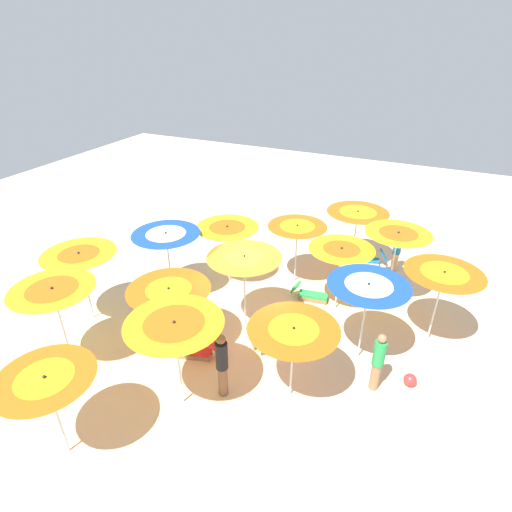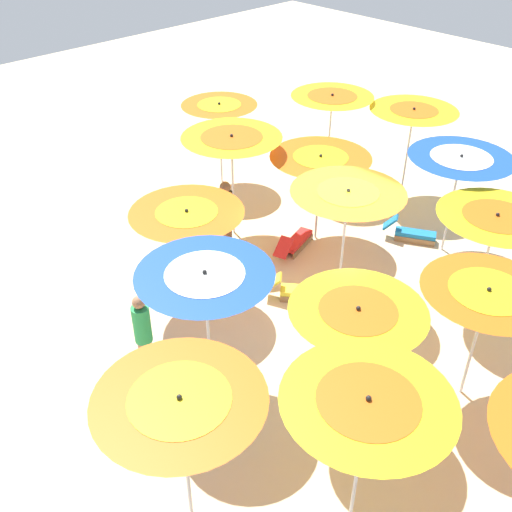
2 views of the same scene
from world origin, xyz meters
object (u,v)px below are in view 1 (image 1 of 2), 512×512
at_px(beach_umbrella_2, 227,232).
at_px(beach_umbrella_11, 368,291).
at_px(beach_umbrella_0, 357,217).
at_px(beach_umbrella_10, 443,278).
at_px(beach_umbrella_13, 175,329).
at_px(beach_umbrella_1, 297,230).
at_px(beach_umbrella_3, 166,239).
at_px(beachgoer_0, 378,361).
at_px(beach_umbrella_8, 169,294).
at_px(beachgoer_1, 397,251).
at_px(beach_umbrella_5, 397,239).
at_px(lounger_3, 369,260).
at_px(beach_umbrella_6, 341,254).
at_px(beach_umbrella_9, 53,295).
at_px(lounger_4, 164,301).
at_px(lounger_0, 197,351).
at_px(lounger_1, 257,336).
at_px(beach_ball, 410,380).
at_px(beachgoer_2, 222,364).
at_px(beach_umbrella_14, 46,384).
at_px(beach_umbrella_4, 80,258).
at_px(beach_umbrella_12, 293,335).
at_px(lounger_2, 311,294).
at_px(beach_umbrella_7, 244,263).

xyz_separation_m(beach_umbrella_2, beach_umbrella_11, (5.17, -2.03, 0.26)).
xyz_separation_m(beach_umbrella_0, beach_umbrella_10, (3.12, -3.57, 0.20)).
bearing_deg(beach_umbrella_13, beach_umbrella_10, 43.38).
height_order(beach_umbrella_1, beach_umbrella_3, beach_umbrella_3).
xyz_separation_m(beach_umbrella_13, beachgoer_0, (4.19, 2.42, -1.37)).
bearing_deg(beach_umbrella_8, beachgoer_1, 54.80).
bearing_deg(beach_umbrella_5, beach_umbrella_3, -157.68).
bearing_deg(lounger_3, beachgoer_0, 88.55).
bearing_deg(beach_umbrella_2, beach_umbrella_5, 12.63).
relative_size(beach_umbrella_2, beach_umbrella_6, 0.97).
xyz_separation_m(beach_umbrella_2, beach_umbrella_10, (6.89, -0.42, 0.20)).
xyz_separation_m(beach_umbrella_3, beach_umbrella_5, (6.81, 2.80, 0.14)).
height_order(beach_umbrella_9, beach_umbrella_13, same).
xyz_separation_m(lounger_4, beachgoer_1, (6.55, 5.48, 0.66)).
relative_size(lounger_0, lounger_1, 1.21).
bearing_deg(beach_ball, beachgoer_2, -152.03).
bearing_deg(beachgoer_1, beach_umbrella_3, -165.95).
xyz_separation_m(beach_umbrella_14, beachgoer_0, (5.72, 4.62, -1.12)).
relative_size(beach_umbrella_4, beach_umbrella_14, 1.07).
xyz_separation_m(beach_umbrella_1, beachgoer_2, (0.20, -5.79, -1.01)).
relative_size(lounger_0, lounger_4, 1.18).
bearing_deg(beach_umbrella_0, beachgoer_0, -71.93).
relative_size(beach_umbrella_8, beach_umbrella_10, 0.94).
bearing_deg(beachgoer_1, beachgoer_2, -131.72).
height_order(beach_umbrella_5, beachgoer_1, beach_umbrella_5).
bearing_deg(beach_umbrella_12, beach_umbrella_5, 74.01).
height_order(beach_umbrella_3, beach_umbrella_8, beach_umbrella_3).
height_order(lounger_0, beachgoer_2, beachgoer_2).
xyz_separation_m(beach_umbrella_2, beach_umbrella_3, (-1.38, -1.58, 0.18)).
bearing_deg(lounger_0, beach_umbrella_9, 12.56).
bearing_deg(beach_ball, lounger_2, 143.54).
distance_m(beach_umbrella_10, beach_umbrella_12, 4.74).
bearing_deg(lounger_0, lounger_2, -133.00).
bearing_deg(beach_umbrella_3, beach_umbrella_12, -25.38).
bearing_deg(beach_umbrella_7, beach_ball, -4.78).
bearing_deg(beach_umbrella_7, beachgoer_1, 55.24).
xyz_separation_m(beach_umbrella_12, beach_ball, (2.70, 1.56, -1.74)).
bearing_deg(beach_umbrella_11, lounger_2, 134.63).
bearing_deg(lounger_4, beachgoer_0, -125.79).
height_order(lounger_2, beachgoer_1, beachgoer_1).
relative_size(beach_umbrella_9, beach_umbrella_14, 1.12).
relative_size(beach_umbrella_6, lounger_3, 1.75).
distance_m(beach_umbrella_2, beach_umbrella_3, 2.11).
xyz_separation_m(beach_umbrella_4, beach_umbrella_9, (0.96, -1.80, 0.10)).
bearing_deg(beach_umbrella_1, beach_umbrella_7, -98.90).
distance_m(lounger_4, beachgoer_0, 7.05).
distance_m(beach_umbrella_3, lounger_3, 7.81).
bearing_deg(beach_umbrella_4, beach_umbrella_13, -20.26).
distance_m(beach_umbrella_10, beachgoer_0, 3.08).
height_order(beach_umbrella_9, beach_umbrella_14, beach_umbrella_9).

